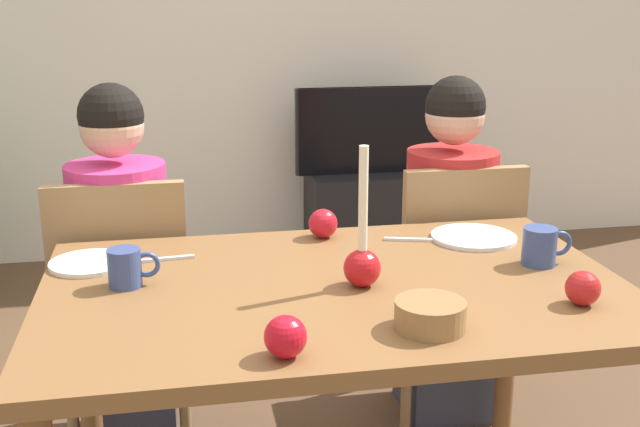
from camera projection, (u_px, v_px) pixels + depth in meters
back_wall at (236, 16)px, 4.19m from camera, size 6.40×0.10×2.60m
dining_table at (335, 316)px, 1.91m from camera, size 1.40×0.90×0.75m
chair_left at (123, 298)px, 2.43m from camera, size 0.40×0.40×0.90m
chair_right at (451, 276)px, 2.62m from camera, size 0.40×0.40×0.90m
person_left_child at (123, 277)px, 2.44m from camera, size 0.30×0.30×1.17m
person_right_child at (448, 256)px, 2.63m from camera, size 0.30×0.30×1.17m
tv_stand at (367, 215)px, 4.32m from camera, size 0.64×0.40×0.48m
tv at (368, 130)px, 4.19m from camera, size 0.79×0.05×0.46m
candle_centerpiece at (362, 258)px, 1.85m from camera, size 0.09×0.09×0.34m
plate_left at (90, 263)px, 2.01m from camera, size 0.20×0.20×0.01m
plate_right at (474, 237)px, 2.22m from camera, size 0.24×0.24×0.01m
mug_left at (126, 268)px, 1.86m from camera, size 0.12×0.08×0.09m
mug_right at (541, 246)px, 2.01m from camera, size 0.13×0.09×0.10m
fork_left at (160, 259)px, 2.05m from camera, size 0.18×0.03×0.01m
fork_right at (416, 240)px, 2.21m from camera, size 0.18×0.06×0.01m
bowl_walnuts at (430, 315)px, 1.63m from camera, size 0.15×0.15×0.06m
apple_near_candle at (583, 288)px, 1.75m from camera, size 0.08×0.08×0.08m
apple_by_left_plate at (323, 223)px, 2.23m from camera, size 0.08×0.08×0.08m
apple_by_right_mug at (285, 337)px, 1.50m from camera, size 0.08×0.08×0.08m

